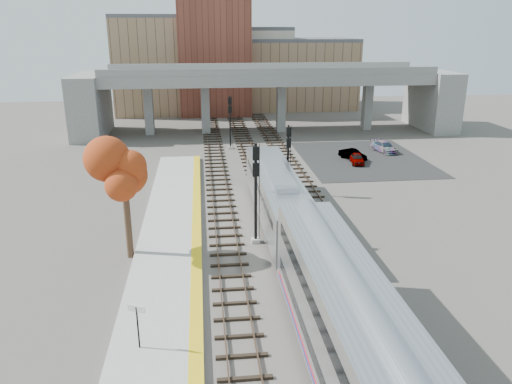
{
  "coord_description": "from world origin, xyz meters",
  "views": [
    {
      "loc": [
        -4.75,
        -27.09,
        14.93
      ],
      "look_at": [
        -0.63,
        9.71,
        2.5
      ],
      "focal_mm": 35.0,
      "sensor_mm": 36.0,
      "label": 1
    }
  ],
  "objects_px": {
    "signal_mast_far": "(230,124)",
    "car_a": "(357,159)",
    "car_b": "(353,155)",
    "signal_mast_mid": "(288,162)",
    "locomotive": "(277,195)",
    "car_c": "(384,147)",
    "tree": "(124,172)",
    "signal_mast_near": "(256,195)"
  },
  "relations": [
    {
      "from": "signal_mast_far",
      "to": "car_c",
      "type": "distance_m",
      "value": 19.34
    },
    {
      "from": "locomotive",
      "to": "car_c",
      "type": "bearing_deg",
      "value": 52.0
    },
    {
      "from": "signal_mast_mid",
      "to": "car_b",
      "type": "relative_size",
      "value": 1.8
    },
    {
      "from": "signal_mast_mid",
      "to": "car_c",
      "type": "height_order",
      "value": "signal_mast_mid"
    },
    {
      "from": "signal_mast_mid",
      "to": "signal_mast_far",
      "type": "relative_size",
      "value": 0.98
    },
    {
      "from": "car_c",
      "to": "signal_mast_near",
      "type": "bearing_deg",
      "value": -140.89
    },
    {
      "from": "car_b",
      "to": "locomotive",
      "type": "bearing_deg",
      "value": -149.48
    },
    {
      "from": "locomotive",
      "to": "car_b",
      "type": "distance_m",
      "value": 21.62
    },
    {
      "from": "locomotive",
      "to": "signal_mast_near",
      "type": "bearing_deg",
      "value": -118.92
    },
    {
      "from": "locomotive",
      "to": "car_b",
      "type": "xyz_separation_m",
      "value": [
        11.68,
        18.11,
        -1.64
      ]
    },
    {
      "from": "tree",
      "to": "car_a",
      "type": "relative_size",
      "value": 2.37
    },
    {
      "from": "signal_mast_near",
      "to": "car_c",
      "type": "bearing_deg",
      "value": 53.25
    },
    {
      "from": "locomotive",
      "to": "tree",
      "type": "xyz_separation_m",
      "value": [
        -10.78,
        -5.11,
        3.71
      ]
    },
    {
      "from": "car_a",
      "to": "signal_mast_far",
      "type": "bearing_deg",
      "value": 156.37
    },
    {
      "from": "locomotive",
      "to": "tree",
      "type": "bearing_deg",
      "value": -154.64
    },
    {
      "from": "locomotive",
      "to": "signal_mast_far",
      "type": "bearing_deg",
      "value": 94.78
    },
    {
      "from": "signal_mast_near",
      "to": "signal_mast_far",
      "type": "relative_size",
      "value": 1.1
    },
    {
      "from": "signal_mast_far",
      "to": "car_a",
      "type": "distance_m",
      "value": 16.53
    },
    {
      "from": "signal_mast_mid",
      "to": "car_a",
      "type": "relative_size",
      "value": 1.91
    },
    {
      "from": "car_a",
      "to": "car_b",
      "type": "distance_m",
      "value": 1.77
    },
    {
      "from": "signal_mast_mid",
      "to": "car_b",
      "type": "bearing_deg",
      "value": 49.97
    },
    {
      "from": "car_b",
      "to": "signal_mast_near",
      "type": "bearing_deg",
      "value": -148.83
    },
    {
      "from": "signal_mast_far",
      "to": "car_a",
      "type": "xyz_separation_m",
      "value": [
        13.76,
        -8.79,
        -2.6
      ]
    },
    {
      "from": "tree",
      "to": "signal_mast_far",
      "type": "bearing_deg",
      "value": 73.98
    },
    {
      "from": "signal_mast_far",
      "to": "tree",
      "type": "distance_m",
      "value": 31.59
    },
    {
      "from": "signal_mast_near",
      "to": "car_b",
      "type": "bearing_deg",
      "value": 57.83
    },
    {
      "from": "car_a",
      "to": "tree",
      "type": "bearing_deg",
      "value": -127.32
    },
    {
      "from": "signal_mast_mid",
      "to": "signal_mast_far",
      "type": "distance_m",
      "value": 19.0
    },
    {
      "from": "signal_mast_mid",
      "to": "tree",
      "type": "distance_m",
      "value": 17.56
    },
    {
      "from": "signal_mast_near",
      "to": "car_a",
      "type": "xyz_separation_m",
      "value": [
        13.76,
        20.15,
        -3.06
      ]
    },
    {
      "from": "signal_mast_mid",
      "to": "car_c",
      "type": "distance_m",
      "value": 20.99
    },
    {
      "from": "signal_mast_near",
      "to": "tree",
      "type": "bearing_deg",
      "value": -171.42
    },
    {
      "from": "car_c",
      "to": "car_a",
      "type": "bearing_deg",
      "value": -149.25
    },
    {
      "from": "tree",
      "to": "car_a",
      "type": "xyz_separation_m",
      "value": [
        22.44,
        21.46,
        -5.36
      ]
    },
    {
      "from": "signal_mast_far",
      "to": "signal_mast_near",
      "type": "bearing_deg",
      "value": -90.0
    },
    {
      "from": "signal_mast_near",
      "to": "signal_mast_mid",
      "type": "distance_m",
      "value": 11.18
    },
    {
      "from": "signal_mast_near",
      "to": "signal_mast_far",
      "type": "xyz_separation_m",
      "value": [
        0.0,
        28.94,
        -0.45
      ]
    },
    {
      "from": "signal_mast_far",
      "to": "tree",
      "type": "xyz_separation_m",
      "value": [
        -8.68,
        -30.25,
        2.76
      ]
    },
    {
      "from": "tree",
      "to": "car_c",
      "type": "distance_m",
      "value": 38.53
    },
    {
      "from": "car_c",
      "to": "locomotive",
      "type": "bearing_deg",
      "value": -142.14
    },
    {
      "from": "signal_mast_mid",
      "to": "car_c",
      "type": "bearing_deg",
      "value": 45.16
    },
    {
      "from": "car_a",
      "to": "car_c",
      "type": "bearing_deg",
      "value": 53.84
    }
  ]
}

